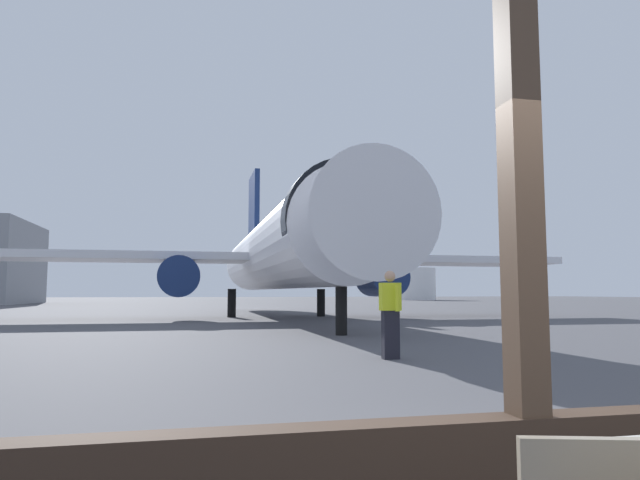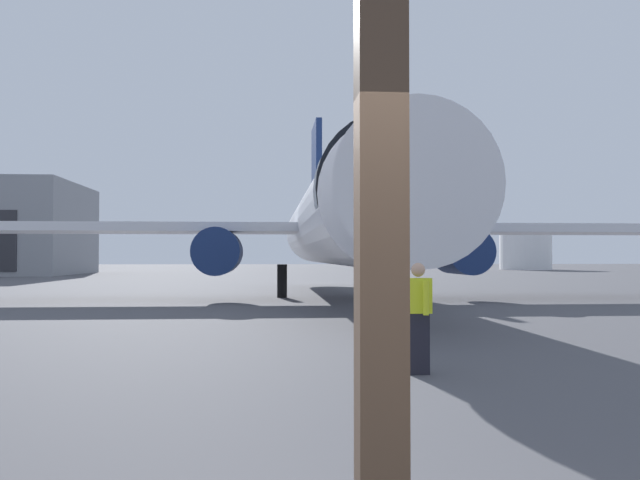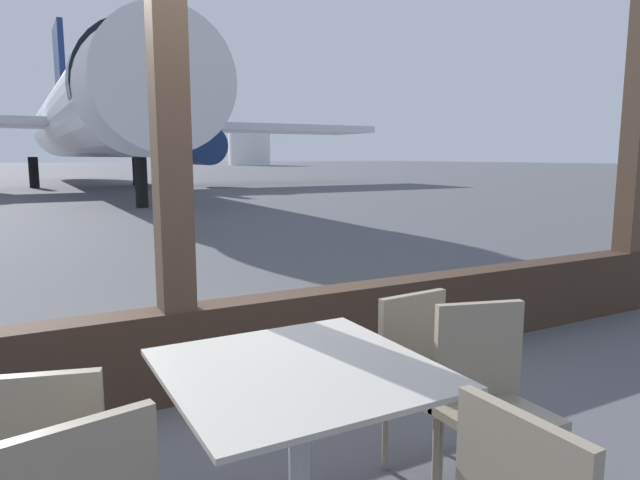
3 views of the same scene
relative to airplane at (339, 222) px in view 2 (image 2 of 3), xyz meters
name	(u,v)px [view 2 (image 2 of 3)]	position (x,y,z in m)	size (l,w,h in m)	color
ground_plane	(276,285)	(-2.52, 14.43, -3.31)	(220.00, 220.00, 0.00)	#4C4C51
window_frame	(381,379)	(-2.52, -25.57, -1.97)	(9.16, 0.24, 3.70)	#38281E
airplane	(339,222)	(0.00, 0.00, 0.00)	(30.26, 31.17, 10.18)	silver
ground_crew_worker	(418,316)	(-0.65, -17.95, -2.41)	(0.40, 0.55, 1.74)	black
fuel_storage_tank	(525,250)	(32.05, 60.83, -0.67)	(6.95, 6.95, 5.29)	white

